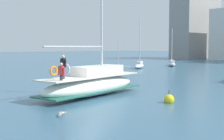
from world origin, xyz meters
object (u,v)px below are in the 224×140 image
(moored_sloop_far, at_px, (118,69))
(mooring_buoy, at_px, (169,100))
(moored_sloop_near, at_px, (139,65))
(seagull, at_px, (62,113))
(moored_cutter_right, at_px, (171,63))
(main_sailboat, at_px, (92,83))

(moored_sloop_far, bearing_deg, mooring_buoy, -35.20)
(moored_sloop_near, bearing_deg, moored_sloop_far, -67.24)
(seagull, bearing_deg, moored_sloop_near, 127.05)
(moored_sloop_near, height_order, mooring_buoy, moored_sloop_near)
(moored_cutter_right, distance_m, seagull, 43.92)
(main_sailboat, xyz_separation_m, moored_sloop_near, (-17.74, 23.79, -0.36))
(moored_sloop_near, bearing_deg, main_sailboat, -53.29)
(moored_sloop_near, distance_m, moored_sloop_far, 8.41)
(moored_sloop_far, distance_m, moored_cutter_right, 16.86)
(moored_cutter_right, height_order, mooring_buoy, moored_cutter_right)
(moored_sloop_far, distance_m, seagull, 28.47)
(moored_sloop_far, bearing_deg, moored_sloop_near, 112.76)
(main_sailboat, xyz_separation_m, mooring_buoy, (5.60, 1.87, -0.71))
(moored_sloop_near, distance_m, mooring_buoy, 32.02)
(main_sailboat, height_order, seagull, main_sailboat)
(moored_sloop_far, distance_m, mooring_buoy, 24.58)
(moored_sloop_far, bearing_deg, main_sailboat, -47.91)
(moored_cutter_right, bearing_deg, moored_sloop_far, -78.39)
(main_sailboat, xyz_separation_m, seagull, (4.28, -5.38, -0.77))
(moored_sloop_far, xyz_separation_m, moored_cutter_right, (-3.39, 16.51, 0.07))
(moored_sloop_far, height_order, seagull, moored_sloop_far)
(moored_sloop_near, xyz_separation_m, moored_sloop_far, (3.25, -7.75, -0.11))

